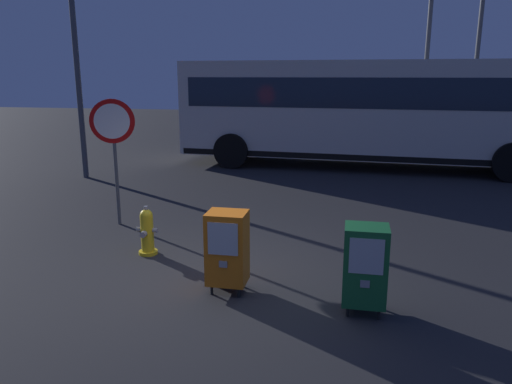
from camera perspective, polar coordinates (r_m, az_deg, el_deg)
name	(u,v)px	position (r m, az deg, el deg)	size (l,w,h in m)	color
ground_plane	(217,277)	(6.61, -4.64, -9.92)	(60.00, 60.00, 0.00)	#262628
fire_hydrant	(147,232)	(7.46, -12.63, -4.55)	(0.33, 0.32, 0.75)	yellow
newspaper_box_primary	(227,248)	(6.00, -3.38, -6.52)	(0.48, 0.42, 1.02)	black
newspaper_box_secondary	(365,265)	(5.60, 12.66, -8.35)	(0.48, 0.42, 1.02)	black
stop_sign	(113,136)	(8.81, -16.34, 6.34)	(0.71, 0.31, 2.23)	#4C4F54
bus_near	(367,108)	(14.47, 12.81, 9.61)	(10.63, 3.28, 3.00)	beige
bus_far	(449,100)	(19.59, 21.67, 9.97)	(10.76, 4.03, 3.00)	#19519E
street_light_near_left	(429,29)	(16.88, 19.58, 17.49)	(0.32, 0.32, 6.87)	#4C4F54
street_light_near_right	(482,7)	(17.70, 24.93, 19.02)	(0.32, 0.32, 8.18)	#4C4F54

